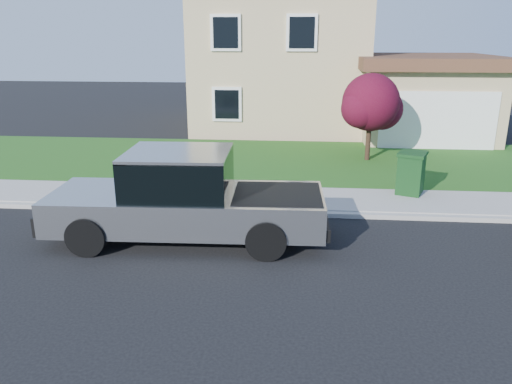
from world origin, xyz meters
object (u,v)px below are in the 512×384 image
pickup_truck (186,199)px  trash_bin (411,173)px  ornamental_tree (372,105)px  woman (198,184)px

pickup_truck → trash_bin: bearing=29.9°
pickup_truck → ornamental_tree: size_ratio=2.04×
woman → trash_bin: 6.14m
trash_bin → woman: bearing=-137.5°
pickup_truck → woman: pickup_truck is taller
pickup_truck → trash_bin: pickup_truck is taller
pickup_truck → woman: size_ratio=3.36×
woman → ornamental_tree: size_ratio=0.61×
ornamental_tree → trash_bin: (0.65, -4.20, -1.35)m
ornamental_tree → woman: bearing=-128.7°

